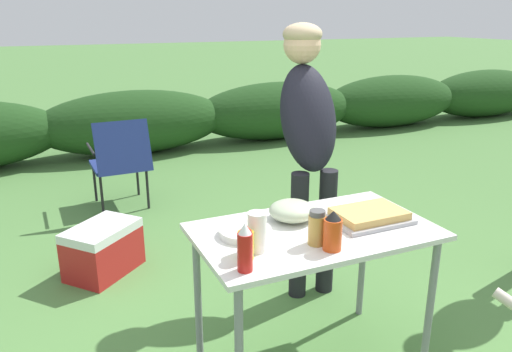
{
  "coord_description": "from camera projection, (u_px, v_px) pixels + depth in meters",
  "views": [
    {
      "loc": [
        -1.11,
        -1.82,
        1.68
      ],
      "look_at": [
        -0.11,
        0.41,
        0.89
      ],
      "focal_mm": 35.0,
      "sensor_mm": 36.0,
      "label": 1
    }
  ],
  "objects": [
    {
      "name": "hot_sauce_bottle",
      "position": [
        333.0,
        231.0,
        2.07
      ],
      "size": [
        0.08,
        0.08,
        0.17
      ],
      "color": "#CC4214",
      "rests_on": "folding_table"
    },
    {
      "name": "shrub_hedge",
      "position": [
        134.0,
        122.0,
        6.25
      ],
      "size": [
        14.4,
        0.9,
        0.79
      ],
      "color": "#1E4219",
      "rests_on": "ground"
    },
    {
      "name": "spice_jar",
      "position": [
        317.0,
        228.0,
        2.12
      ],
      "size": [
        0.08,
        0.08,
        0.15
      ],
      "color": "#B2893D",
      "rests_on": "folding_table"
    },
    {
      "name": "camp_chair_green_behind_table",
      "position": [
        120.0,
        159.0,
        4.39
      ],
      "size": [
        0.5,
        0.6,
        0.83
      ],
      "rotation": [
        0.0,
        0.0,
        0.03
      ],
      "color": "navy",
      "rests_on": "ground"
    },
    {
      "name": "paper_cup_stack",
      "position": [
        257.0,
        232.0,
        2.06
      ],
      "size": [
        0.08,
        0.08,
        0.17
      ],
      "primitive_type": "cylinder",
      "color": "white",
      "rests_on": "folding_table"
    },
    {
      "name": "standing_person_in_navy_coat",
      "position": [
        308.0,
        127.0,
        2.96
      ],
      "size": [
        0.38,
        0.5,
        1.64
      ],
      "rotation": [
        0.0,
        0.0,
        -0.1
      ],
      "color": "black",
      "rests_on": "ground"
    },
    {
      "name": "ketchup_bottle",
      "position": [
        245.0,
        248.0,
        1.89
      ],
      "size": [
        0.06,
        0.06,
        0.2
      ],
      "color": "red",
      "rests_on": "folding_table"
    },
    {
      "name": "cooler_box",
      "position": [
        103.0,
        249.0,
        3.37
      ],
      "size": [
        0.57,
        0.56,
        0.34
      ],
      "rotation": [
        0.0,
        0.0,
        3.86
      ],
      "color": "#B21E1E",
      "rests_on": "ground"
    },
    {
      "name": "food_tray",
      "position": [
        369.0,
        216.0,
        2.38
      ],
      "size": [
        0.37,
        0.26,
        0.06
      ],
      "color": "#9E9EA3",
      "rests_on": "folding_table"
    },
    {
      "name": "mustard_bottle",
      "position": [
        245.0,
        242.0,
        1.99
      ],
      "size": [
        0.07,
        0.07,
        0.15
      ],
      "color": "yellow",
      "rests_on": "folding_table"
    },
    {
      "name": "plate_stack",
      "position": [
        245.0,
        232.0,
        2.23
      ],
      "size": [
        0.23,
        0.23,
        0.03
      ],
      "primitive_type": "cylinder",
      "color": "white",
      "rests_on": "folding_table"
    },
    {
      "name": "folding_table",
      "position": [
        314.0,
        244.0,
        2.32
      ],
      "size": [
        1.1,
        0.64,
        0.74
      ],
      "color": "silver",
      "rests_on": "ground"
    },
    {
      "name": "mixing_bowl",
      "position": [
        292.0,
        211.0,
        2.38
      ],
      "size": [
        0.22,
        0.22,
        0.1
      ],
      "primitive_type": "ellipsoid",
      "color": "#ADBC99",
      "rests_on": "folding_table"
    }
  ]
}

